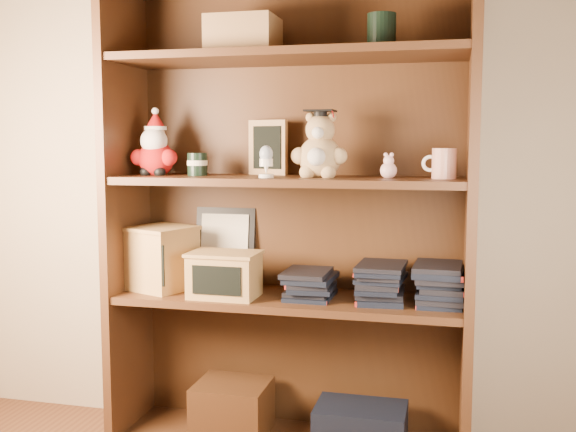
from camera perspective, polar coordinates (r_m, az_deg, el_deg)
name	(u,v)px	position (r m, az deg, el deg)	size (l,w,h in m)	color
bookcase	(291,226)	(2.28, 0.24, -0.89)	(1.20, 0.35, 1.60)	#482914
shelf_lower	(288,300)	(2.28, 0.00, -7.09)	(1.14, 0.33, 0.02)	#482914
shelf_upper	(288,181)	(2.22, 0.00, 3.02)	(1.14, 0.33, 0.02)	#482914
santa_plush	(155,150)	(2.37, -11.17, 5.51)	(0.17, 0.12, 0.24)	#A50F0F
teachers_tin	(197,164)	(2.31, -7.68, 4.38)	(0.07, 0.07, 0.08)	black
chalkboard_plaque	(268,148)	(2.35, -1.71, 5.74)	(0.15, 0.10, 0.19)	#9E7547
egg_cup	(266,160)	(2.16, -1.86, 4.73)	(0.05, 0.05, 0.10)	white
grad_teddy_bear	(320,151)	(2.18, 2.71, 5.52)	(0.18, 0.16, 0.22)	tan
pink_figurine	(389,168)	(2.16, 8.51, 4.03)	(0.05, 0.05, 0.08)	beige
teacher_mug	(443,164)	(2.15, 13.02, 4.35)	(0.11, 0.08, 0.09)	silver
certificate_frame	(225,246)	(2.45, -5.35, -2.54)	(0.22, 0.06, 0.28)	black
treats_box	(162,258)	(2.40, -10.66, -3.48)	(0.26, 0.26, 0.22)	#B5884A
pencils_box	(224,274)	(2.25, -5.41, -4.92)	(0.23, 0.17, 0.15)	#B5884A
book_stack_left	(311,283)	(2.25, 1.93, -5.69)	(0.14, 0.20, 0.10)	black
book_stack_mid	(379,282)	(2.21, 7.72, -5.53)	(0.14, 0.20, 0.13)	black
book_stack_right	(440,285)	(2.20, 12.77, -5.69)	(0.14, 0.20, 0.13)	black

